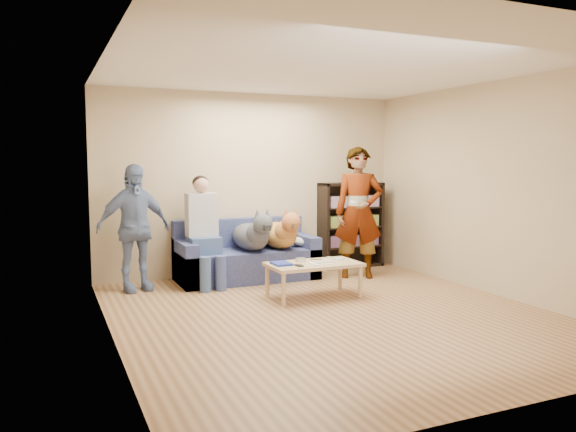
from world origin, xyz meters
name	(u,v)px	position (x,y,z in m)	size (l,w,h in m)	color
ground	(333,314)	(0.00, 0.00, 0.00)	(5.00, 5.00, 0.00)	brown
ceiling	(335,66)	(0.00, 0.00, 2.60)	(5.00, 5.00, 0.00)	white
wall_back	(252,184)	(0.00, 2.50, 1.30)	(4.50, 4.50, 0.00)	tan
wall_front	(519,213)	(0.00, -2.50, 1.30)	(4.50, 4.50, 0.00)	tan
wall_left	(110,199)	(-2.25, 0.00, 1.30)	(5.00, 5.00, 0.00)	tan
wall_right	(498,189)	(2.25, 0.00, 1.30)	(5.00, 5.00, 0.00)	tan
blanket	(305,241)	(0.61, 1.98, 0.50)	(0.39, 0.33, 0.14)	#A9AAAE
person_standing_right	(359,213)	(1.24, 1.57, 0.92)	(0.67, 0.44, 1.83)	gray
person_standing_left	(134,228)	(-1.77, 1.99, 0.80)	(0.94, 0.39, 1.60)	#6F80B2
held_controller	(354,202)	(1.04, 1.37, 1.09)	(0.04, 0.12, 0.03)	white
notebook_blue	(281,264)	(-0.25, 0.82, 0.43)	(0.20, 0.26, 0.03)	#1B2C98
papers	(321,263)	(0.20, 0.67, 0.43)	(0.26, 0.20, 0.01)	white
magazine	(323,262)	(0.23, 0.69, 0.44)	(0.22, 0.17, 0.01)	#AAA588
camera_silver	(300,260)	(0.03, 0.89, 0.45)	(0.11, 0.06, 0.05)	#B5B6BA
controller_a	(330,259)	(0.43, 0.87, 0.43)	(0.04, 0.13, 0.03)	silver
controller_b	(339,259)	(0.51, 0.79, 0.43)	(0.09, 0.06, 0.03)	white
headphone_cup_a	(329,261)	(0.35, 0.75, 0.43)	(0.07, 0.07, 0.02)	white
headphone_cup_b	(326,260)	(0.35, 0.83, 0.43)	(0.07, 0.07, 0.02)	white
pen_orange	(318,265)	(0.13, 0.61, 0.42)	(0.01, 0.01, 0.14)	orange
pen_black	(316,259)	(0.27, 0.95, 0.42)	(0.01, 0.01, 0.14)	black
wallet	(299,265)	(-0.10, 0.65, 0.43)	(0.07, 0.12, 0.01)	black
sofa	(246,259)	(-0.25, 2.10, 0.28)	(1.90, 0.85, 0.82)	#515B93
person_seated	(204,227)	(-0.87, 1.97, 0.77)	(0.40, 0.73, 1.47)	#426193
dog_gray	(253,235)	(-0.22, 1.88, 0.64)	(0.42, 1.25, 0.61)	#4D4E57
dog_tan	(280,233)	(0.20, 1.91, 0.64)	(0.42, 1.17, 0.60)	#C88B3D
coffee_table	(314,267)	(0.15, 0.77, 0.37)	(1.10, 0.60, 0.42)	tan
bookshelf	(350,223)	(1.55, 2.33, 0.68)	(1.00, 0.34, 1.30)	black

